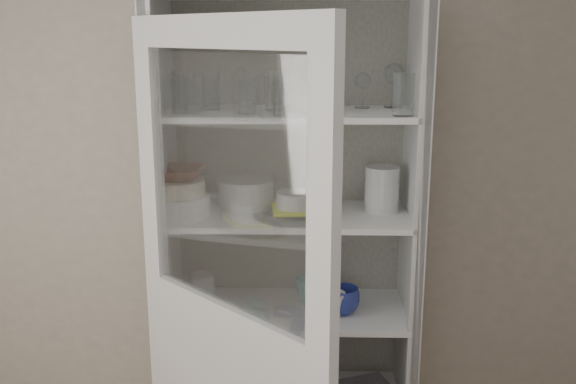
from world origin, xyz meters
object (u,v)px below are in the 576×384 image
at_px(glass_platter, 295,213).
at_px(measuring_cups, 202,305).
at_px(goblet_2, 363,89).
at_px(grey_bowl_stack, 382,189).
at_px(mug_teal, 309,290).
at_px(mug_white, 332,305).
at_px(mug_blue, 342,300).
at_px(goblet_0, 190,88).
at_px(teal_jar, 315,294).
at_px(yellow_trivet, 295,209).
at_px(goblet_1, 299,84).
at_px(terracotta_bowl, 179,173).
at_px(white_canister, 203,288).
at_px(plate_stack_back, 246,192).
at_px(pantry_cabinet, 288,282).
at_px(white_ramekin, 295,200).
at_px(plate_stack_front, 181,206).
at_px(goblet_3, 394,83).
at_px(cream_bowl, 180,187).
at_px(cupboard_door, 230,370).

distance_m(glass_platter, measuring_cups, 0.54).
height_order(goblet_2, glass_platter, goblet_2).
xyz_separation_m(grey_bowl_stack, mug_teal, (-0.28, 0.04, -0.44)).
bearing_deg(mug_white, mug_blue, 44.39).
xyz_separation_m(goblet_0, teal_jar, (0.50, -0.10, -0.83)).
distance_m(yellow_trivet, measuring_cups, 0.55).
xyz_separation_m(goblet_1, mug_white, (0.13, -0.21, -0.84)).
distance_m(goblet_2, yellow_trivet, 0.54).
distance_m(yellow_trivet, mug_blue, 0.42).
bearing_deg(terracotta_bowl, mug_blue, 1.16).
bearing_deg(mug_white, white_canister, 172.35).
bearing_deg(plate_stack_back, white_canister, -165.33).
bearing_deg(pantry_cabinet, grey_bowl_stack, -6.38).
bearing_deg(goblet_1, white_ramekin, -94.75).
height_order(plate_stack_front, grey_bowl_stack, grey_bowl_stack).
relative_size(mug_white, teal_jar, 1.07).
distance_m(goblet_0, plate_stack_back, 0.47).
relative_size(goblet_3, white_canister, 1.61).
distance_m(yellow_trivet, white_ramekin, 0.04).
relative_size(plate_stack_back, mug_white, 2.19).
height_order(cream_bowl, yellow_trivet, cream_bowl).
bearing_deg(goblet_3, grey_bowl_stack, -115.43).
xyz_separation_m(teal_jar, white_canister, (-0.46, 0.03, 0.01)).
xyz_separation_m(plate_stack_back, yellow_trivet, (0.20, -0.14, -0.03)).
distance_m(goblet_0, mug_blue, 1.04).
bearing_deg(mug_blue, goblet_1, 124.93).
xyz_separation_m(terracotta_bowl, glass_platter, (0.44, 0.03, -0.16)).
height_order(pantry_cabinet, plate_stack_front, pantry_cabinet).
bearing_deg(plate_stack_back, yellow_trivet, -33.92).
xyz_separation_m(goblet_2, mug_blue, (-0.07, -0.14, -0.82)).
height_order(plate_stack_back, teal_jar, plate_stack_back).
distance_m(pantry_cabinet, teal_jar, 0.12).
relative_size(goblet_0, glass_platter, 0.46).
relative_size(terracotta_bowl, glass_platter, 0.63).
bearing_deg(goblet_3, measuring_cups, -168.31).
relative_size(goblet_0, goblet_2, 1.00).
height_order(cream_bowl, grey_bowl_stack, grey_bowl_stack).
height_order(yellow_trivet, mug_white, yellow_trivet).
bearing_deg(mug_white, plate_stack_back, 159.11).
bearing_deg(plate_stack_back, plate_stack_front, -145.53).
height_order(white_ramekin, white_canister, white_ramekin).
bearing_deg(mug_teal, cream_bowl, 173.72).
distance_m(cupboard_door, mug_blue, 0.62).
distance_m(goblet_1, grey_bowl_stack, 0.53).
xyz_separation_m(pantry_cabinet, measuring_cups, (-0.35, -0.11, -0.06)).
xyz_separation_m(cupboard_door, plate_stack_front, (-0.23, 0.47, 0.43)).
xyz_separation_m(goblet_3, teal_jar, (-0.30, -0.09, -0.85)).
distance_m(goblet_2, white_ramekin, 0.51).
bearing_deg(goblet_0, pantry_cabinet, -6.97).
relative_size(goblet_2, plate_stack_back, 0.64).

